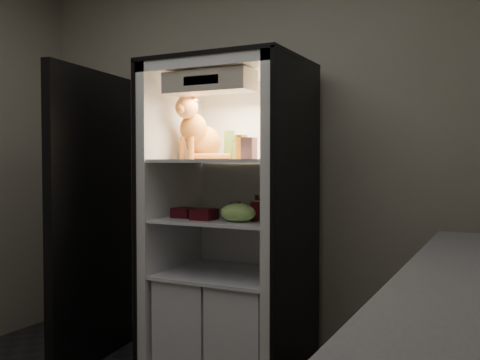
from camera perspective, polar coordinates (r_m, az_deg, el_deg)
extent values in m
plane|color=#B1A993|center=(3.62, 2.19, 3.15)|extent=(3.60, 0.00, 3.60)
cube|color=white|center=(3.52, 1.29, -3.76)|extent=(0.85, 0.06, 1.85)
cube|color=white|center=(3.43, -7.00, -3.91)|extent=(0.06, 0.70, 1.85)
cube|color=white|center=(3.07, 5.39, -4.61)|extent=(0.06, 0.70, 1.85)
cube|color=white|center=(3.26, -1.17, 11.58)|extent=(0.85, 0.70, 0.06)
cube|color=black|center=(3.46, -7.58, -3.87)|extent=(0.02, 0.72, 1.87)
cube|color=black|center=(3.05, 6.12, -4.64)|extent=(0.02, 0.72, 1.87)
cube|color=black|center=(3.27, -1.17, 12.31)|extent=(0.90, 0.72, 0.02)
cube|color=white|center=(3.19, -1.42, 2.04)|extent=(0.73, 0.62, 0.02)
cube|color=white|center=(3.21, -1.41, -4.23)|extent=(0.73, 0.62, 0.02)
cube|color=white|center=(3.40, -4.08, -13.83)|extent=(0.34, 0.58, 0.48)
cube|color=white|center=(3.24, 1.41, -14.62)|extent=(0.34, 0.58, 0.48)
cube|color=white|center=(3.26, -1.41, -10.01)|extent=(0.73, 0.62, 0.02)
cube|color=beige|center=(3.04, -3.34, 10.38)|extent=(0.52, 0.18, 0.12)
cube|color=black|center=(2.96, -4.18, 10.58)|extent=(0.22, 0.01, 0.05)
cube|color=black|center=(3.51, -15.45, -3.84)|extent=(0.19, 0.87, 1.85)
cube|color=white|center=(3.53, -16.16, -9.98)|extent=(0.15, 0.64, 0.12)
cube|color=white|center=(3.46, -16.24, -1.85)|extent=(0.15, 0.64, 0.12)
ellipsoid|color=orange|center=(3.39, -3.91, 3.97)|extent=(0.23, 0.28, 0.22)
ellipsoid|color=orange|center=(3.31, -4.98, 5.46)|extent=(0.18, 0.17, 0.19)
sphere|color=orange|center=(3.26, -5.71, 7.71)|extent=(0.15, 0.15, 0.14)
sphere|color=orange|center=(3.22, -6.34, 7.51)|extent=(0.06, 0.06, 0.06)
cone|color=orange|center=(3.30, -6.18, 8.82)|extent=(0.06, 0.06, 0.06)
cone|color=orange|center=(3.25, -5.01, 8.93)|extent=(0.06, 0.06, 0.06)
cylinder|color=orange|center=(3.27, -6.16, 3.40)|extent=(0.04, 0.04, 0.14)
cylinder|color=orange|center=(3.23, -5.23, 3.42)|extent=(0.04, 0.04, 0.14)
cylinder|color=orange|center=(3.24, -3.24, 2.55)|extent=(0.25, 0.12, 0.04)
cylinder|color=#227E2F|center=(3.28, -1.14, 3.63)|extent=(0.07, 0.07, 0.16)
cylinder|color=#227E2F|center=(3.28, -1.14, 5.17)|extent=(0.07, 0.07, 0.01)
cylinder|color=white|center=(3.27, -0.02, 3.10)|extent=(0.08, 0.08, 0.10)
cylinder|color=#184CAD|center=(3.27, -0.02, 4.13)|extent=(0.08, 0.08, 0.02)
cylinder|color=maroon|center=(3.17, 0.12, 3.40)|extent=(0.08, 0.08, 0.13)
cylinder|color=gold|center=(3.17, 0.12, 4.69)|extent=(0.08, 0.08, 0.01)
cylinder|color=#A9161B|center=(3.09, 3.93, 3.82)|extent=(0.11, 0.11, 0.17)
cylinder|color=white|center=(3.09, 3.94, 5.54)|extent=(0.11, 0.11, 0.01)
cube|color=silver|center=(2.91, 0.97, 3.40)|extent=(0.07, 0.07, 0.12)
cylinder|color=black|center=(3.26, 2.24, -2.78)|extent=(0.07, 0.07, 0.13)
cylinder|color=#B2B2B2|center=(3.25, 2.24, -1.57)|extent=(0.07, 0.07, 0.00)
cylinder|color=black|center=(3.11, 2.65, -3.04)|extent=(0.07, 0.07, 0.13)
cylinder|color=#B2B2B2|center=(3.10, 2.65, -1.81)|extent=(0.07, 0.07, 0.00)
cylinder|color=black|center=(3.05, 1.66, -3.32)|extent=(0.06, 0.06, 0.11)
cylinder|color=#B2B2B2|center=(3.05, 1.67, -2.26)|extent=(0.06, 0.06, 0.00)
cylinder|color=brown|center=(3.26, -0.51, -3.18)|extent=(0.07, 0.07, 0.09)
cylinder|color=#B2B2B2|center=(3.26, -0.51, -2.34)|extent=(0.07, 0.07, 0.01)
ellipsoid|color=#83B655|center=(2.98, -0.22, -3.50)|extent=(0.21, 0.15, 0.10)
cube|color=#430B11|center=(3.23, -6.01, -3.49)|extent=(0.12, 0.12, 0.06)
cube|color=#430B11|center=(3.10, -3.85, -3.67)|extent=(0.13, 0.13, 0.06)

